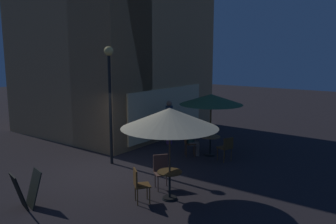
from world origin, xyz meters
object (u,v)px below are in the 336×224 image
Objects in this scene: cafe_chair_0 at (162,169)px; cafe_chair_2 at (188,142)px; patio_umbrella_1 at (211,100)px; patron_standing_1 at (169,122)px; menu_sandwich_board at (26,190)px; cafe_table_0 at (170,180)px; cafe_chair_1 at (139,183)px; cafe_chair_3 at (226,146)px; cafe_table_1 at (210,141)px; patron_seated_0 at (192,138)px; patio_umbrella_0 at (170,118)px; street_lamp_near_corner at (110,83)px.

cafe_chair_2 is (3.05, 1.07, -0.01)m from cafe_chair_0.
patron_standing_1 is at bearing 78.48° from patio_umbrella_1.
patio_umbrella_1 is (6.67, -1.50, 1.67)m from menu_sandwich_board.
cafe_table_0 is 0.83m from cafe_chair_1.
cafe_table_0 is 0.33× the size of patio_umbrella_1.
cafe_chair_1 reaches higher than cafe_chair_3.
cafe_table_0 is 4.28m from cafe_table_1.
patron_seated_0 reaches higher than cafe_chair_0.
cafe_chair_0 reaches higher than cafe_table_1.
patio_umbrella_0 is 1.37× the size of patron_standing_1.
patio_umbrella_0 is at bearing -30.56° from menu_sandwich_board.
patio_umbrella_1 is at bearing 180.00° from cafe_table_1.
street_lamp_near_corner is 4.45× the size of cafe_chair_2.
patron_standing_1 is at bearing -1.29° from street_lamp_near_corner.
cafe_chair_0 is 1.05× the size of cafe_chair_1.
menu_sandwich_board is at bearing 134.29° from cafe_table_0.
menu_sandwich_board is 1.03× the size of cafe_chair_3.
cafe_table_1 is at bearing 14.85° from cafe_table_0.
menu_sandwich_board is 4.02m from patio_umbrella_0.
cafe_chair_2 is at bearing 25.97° from cafe_table_0.
cafe_chair_1 is (-1.90, -2.91, -2.28)m from street_lamp_near_corner.
cafe_chair_1 is 5.97m from patron_standing_1.
street_lamp_near_corner reaches higher than patron_standing_1.
cafe_chair_3 is at bearing -110.31° from cafe_table_1.
patio_umbrella_0 is at bearing -106.96° from patron_seated_0.
patio_umbrella_0 is 4.29m from patron_seated_0.
patron_seated_0 is at bearing 24.02° from cafe_table_0.
patio_umbrella_1 is 2.58m from patron_standing_1.
cafe_table_0 is 5.70m from patron_standing_1.
patio_umbrella_1 is at bearing 2.46° from menu_sandwich_board.
cafe_table_1 is (4.13, 1.10, 0.02)m from cafe_table_0.
cafe_chair_1 is 4.48m from cafe_chair_3.
street_lamp_near_corner reaches higher than cafe_chair_2.
cafe_chair_3 is at bearing 35.37° from cafe_chair_1.
menu_sandwich_board is 0.39× the size of patio_umbrella_1.
street_lamp_near_corner is at bearing 27.39° from menu_sandwich_board.
patron_standing_1 is at bearing 6.37° from cafe_chair_3.
cafe_table_0 reaches higher than cafe_table_1.
cafe_table_1 is 4.58m from patio_umbrella_0.
patio_umbrella_0 is 2.78× the size of cafe_chair_2.
patron_standing_1 reaches higher than cafe_chair_1.
street_lamp_near_corner is 4.53m from menu_sandwich_board.
street_lamp_near_corner reaches higher than cafe_chair_3.
street_lamp_near_corner reaches higher than patio_umbrella_1.
cafe_chair_0 is 1.18m from cafe_chair_1.
cafe_chair_0 reaches higher than cafe_table_0.
cafe_chair_1 is (-1.17, -0.15, -0.02)m from cafe_chair_0.
street_lamp_near_corner is 4.30m from cafe_table_0.
street_lamp_near_corner is 1.60× the size of patio_umbrella_0.
cafe_chair_1 is at bearing 107.28° from cafe_chair_3.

